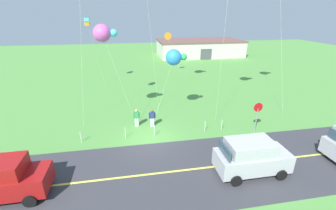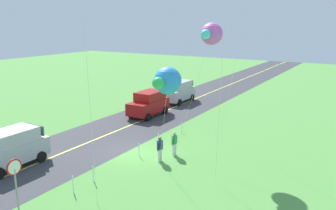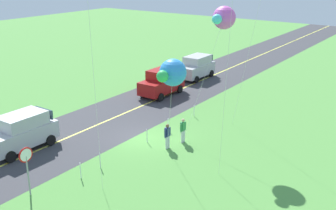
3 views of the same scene
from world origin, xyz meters
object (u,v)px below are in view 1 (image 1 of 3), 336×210
(kite_red_low, at_px, (174,57))
(warehouse_distant, at_px, (199,48))
(car_suv_foreground, at_px, (251,157))
(kite_blue_mid, at_px, (103,33))
(kite_pink_drift, at_px, (168,36))
(car_parked_west_near, at_px, (2,179))
(person_adult_near, at_px, (152,117))
(person_adult_companion, at_px, (137,117))
(stop_sign, at_px, (258,112))
(kite_yellow_high, at_px, (87,22))

(kite_red_low, bearing_deg, warehouse_distant, 68.61)
(car_suv_foreground, xyz_separation_m, kite_blue_mid, (-8.75, 8.84, 6.56))
(car_suv_foreground, relative_size, kite_pink_drift, 0.68)
(car_suv_foreground, xyz_separation_m, car_parked_west_near, (-13.89, 0.46, 0.00))
(car_parked_west_near, distance_m, person_adult_near, 10.99)
(car_parked_west_near, distance_m, kite_blue_mid, 11.82)
(car_suv_foreground, height_order, kite_blue_mid, kite_blue_mid)
(kite_red_low, xyz_separation_m, kite_pink_drift, (2.10, 15.04, 0.32))
(car_parked_west_near, xyz_separation_m, person_adult_companion, (7.35, 7.01, -0.29))
(kite_blue_mid, bearing_deg, person_adult_companion, -31.84)
(kite_red_low, relative_size, warehouse_distant, 0.34)
(warehouse_distant, bearing_deg, person_adult_companion, -115.76)
(car_suv_foreground, distance_m, car_parked_west_near, 13.90)
(car_parked_west_near, bearing_deg, kite_blue_mid, 58.49)
(car_parked_west_near, bearing_deg, kite_pink_drift, 61.14)
(person_adult_near, height_order, kite_pink_drift, kite_pink_drift)
(car_suv_foreground, height_order, warehouse_distant, warehouse_distant)
(car_parked_west_near, distance_m, stop_sign, 17.54)
(stop_sign, distance_m, warehouse_distant, 35.76)
(stop_sign, distance_m, person_adult_near, 8.70)
(person_adult_near, bearing_deg, warehouse_distant, -49.09)
(kite_blue_mid, bearing_deg, stop_sign, -18.84)
(stop_sign, relative_size, kite_red_low, 0.41)
(person_adult_near, distance_m, kite_yellow_high, 16.19)
(kite_pink_drift, relative_size, warehouse_distant, 0.35)
(car_suv_foreground, bearing_deg, kite_pink_drift, 91.97)
(kite_yellow_high, bearing_deg, stop_sign, -46.61)
(kite_blue_mid, relative_size, kite_yellow_high, 0.98)
(kite_red_low, relative_size, kite_pink_drift, 0.97)
(stop_sign, bearing_deg, kite_blue_mid, 161.16)
(person_adult_near, relative_size, kite_pink_drift, 0.25)
(person_adult_near, xyz_separation_m, kite_yellow_high, (-6.28, 13.04, 7.26))
(stop_sign, relative_size, warehouse_distant, 0.14)
(car_suv_foreground, xyz_separation_m, person_adult_companion, (-6.54, 7.46, -0.29))
(kite_red_low, bearing_deg, person_adult_near, -140.08)
(car_parked_west_near, distance_m, warehouse_distant, 45.82)
(person_adult_companion, distance_m, warehouse_distant, 36.18)
(car_suv_foreground, relative_size, stop_sign, 1.72)
(car_parked_west_near, relative_size, stop_sign, 1.72)
(car_suv_foreground, relative_size, person_adult_near, 2.75)
(car_suv_foreground, bearing_deg, stop_sign, 57.22)
(car_suv_foreground, relative_size, kite_red_low, 0.70)
(warehouse_distant, bearing_deg, kite_yellow_high, -136.24)
(kite_blue_mid, distance_m, kite_yellow_high, 11.73)
(person_adult_companion, xyz_separation_m, kite_pink_drift, (5.71, 16.69, 5.04))
(person_adult_companion, xyz_separation_m, kite_red_low, (3.61, 1.65, 4.72))
(person_adult_near, xyz_separation_m, kite_blue_mid, (-3.53, 1.64, 6.85))
(car_parked_west_near, bearing_deg, kite_red_low, 38.29)
(kite_yellow_high, bearing_deg, person_adult_companion, -68.77)
(kite_blue_mid, height_order, warehouse_distant, kite_blue_mid)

